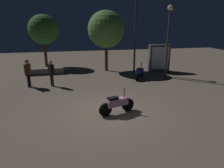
{
  "coord_description": "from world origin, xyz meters",
  "views": [
    {
      "loc": [
        -1.48,
        -7.92,
        3.67
      ],
      "look_at": [
        0.35,
        0.71,
        1.0
      ],
      "focal_mm": 32.4,
      "sensor_mm": 36.0,
      "label": 1
    }
  ],
  "objects_px": {
    "motorcycle_blue_parked_left": "(140,72)",
    "person_bystander_far": "(28,71)",
    "motorcycle_pink_foreground": "(117,104)",
    "kiosk_billboard": "(159,58)",
    "person_rider_beside": "(51,71)",
    "streetlamp_far": "(135,24)",
    "streetlamp_near": "(168,33)"
  },
  "relations": [
    {
      "from": "person_rider_beside",
      "to": "streetlamp_far",
      "type": "bearing_deg",
      "value": 170.05
    },
    {
      "from": "motorcycle_blue_parked_left",
      "to": "streetlamp_near",
      "type": "bearing_deg",
      "value": -54.71
    },
    {
      "from": "kiosk_billboard",
      "to": "person_rider_beside",
      "type": "bearing_deg",
      "value": 22.19
    },
    {
      "from": "person_rider_beside",
      "to": "person_bystander_far",
      "type": "distance_m",
      "value": 1.34
    },
    {
      "from": "motorcycle_blue_parked_left",
      "to": "person_bystander_far",
      "type": "relative_size",
      "value": 0.84
    },
    {
      "from": "streetlamp_near",
      "to": "kiosk_billboard",
      "type": "bearing_deg",
      "value": 80.21
    },
    {
      "from": "motorcycle_blue_parked_left",
      "to": "person_bystander_far",
      "type": "bearing_deg",
      "value": 129.87
    },
    {
      "from": "streetlamp_far",
      "to": "kiosk_billboard",
      "type": "xyz_separation_m",
      "value": [
        1.97,
        -0.13,
        -2.52
      ]
    },
    {
      "from": "person_rider_beside",
      "to": "kiosk_billboard",
      "type": "distance_m",
      "value": 8.26
    },
    {
      "from": "person_bystander_far",
      "to": "kiosk_billboard",
      "type": "xyz_separation_m",
      "value": [
        9.26,
        2.18,
        0.07
      ]
    },
    {
      "from": "person_rider_beside",
      "to": "kiosk_billboard",
      "type": "height_order",
      "value": "kiosk_billboard"
    },
    {
      "from": "motorcycle_pink_foreground",
      "to": "kiosk_billboard",
      "type": "bearing_deg",
      "value": 36.31
    },
    {
      "from": "person_rider_beside",
      "to": "person_bystander_far",
      "type": "height_order",
      "value": "person_bystander_far"
    },
    {
      "from": "streetlamp_far",
      "to": "kiosk_billboard",
      "type": "distance_m",
      "value": 3.2
    },
    {
      "from": "motorcycle_blue_parked_left",
      "to": "person_rider_beside",
      "type": "height_order",
      "value": "person_rider_beside"
    },
    {
      "from": "motorcycle_blue_parked_left",
      "to": "streetlamp_near",
      "type": "xyz_separation_m",
      "value": [
        1.89,
        -0.04,
        2.62
      ]
    },
    {
      "from": "streetlamp_far",
      "to": "kiosk_billboard",
      "type": "relative_size",
      "value": 2.73
    },
    {
      "from": "motorcycle_blue_parked_left",
      "to": "person_bystander_far",
      "type": "xyz_separation_m",
      "value": [
        -7.06,
        -0.4,
        0.55
      ]
    },
    {
      "from": "person_rider_beside",
      "to": "kiosk_billboard",
      "type": "xyz_separation_m",
      "value": [
        7.93,
        2.33,
        0.12
      ]
    },
    {
      "from": "person_rider_beside",
      "to": "streetlamp_near",
      "type": "bearing_deg",
      "value": 151.47
    },
    {
      "from": "motorcycle_blue_parked_left",
      "to": "kiosk_billboard",
      "type": "bearing_deg",
      "value": -14.49
    },
    {
      "from": "motorcycle_pink_foreground",
      "to": "streetlamp_far",
      "type": "distance_m",
      "value": 8.24
    },
    {
      "from": "person_rider_beside",
      "to": "kiosk_billboard",
      "type": "relative_size",
      "value": 0.75
    },
    {
      "from": "person_rider_beside",
      "to": "streetlamp_far",
      "type": "distance_m",
      "value": 6.96
    },
    {
      "from": "motorcycle_blue_parked_left",
      "to": "person_bystander_far",
      "type": "height_order",
      "value": "person_bystander_far"
    },
    {
      "from": "motorcycle_pink_foreground",
      "to": "motorcycle_blue_parked_left",
      "type": "bearing_deg",
      "value": 43.58
    },
    {
      "from": "motorcycle_pink_foreground",
      "to": "motorcycle_blue_parked_left",
      "type": "distance_m",
      "value": 5.8
    },
    {
      "from": "kiosk_billboard",
      "to": "motorcycle_pink_foreground",
      "type": "bearing_deg",
      "value": 59.78
    },
    {
      "from": "person_rider_beside",
      "to": "person_bystander_far",
      "type": "bearing_deg",
      "value": -38.53
    },
    {
      "from": "person_bystander_far",
      "to": "motorcycle_blue_parked_left",
      "type": "bearing_deg",
      "value": -160.32
    },
    {
      "from": "motorcycle_blue_parked_left",
      "to": "streetlamp_near",
      "type": "distance_m",
      "value": 3.23
    },
    {
      "from": "motorcycle_blue_parked_left",
      "to": "person_bystander_far",
      "type": "distance_m",
      "value": 7.09
    }
  ]
}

